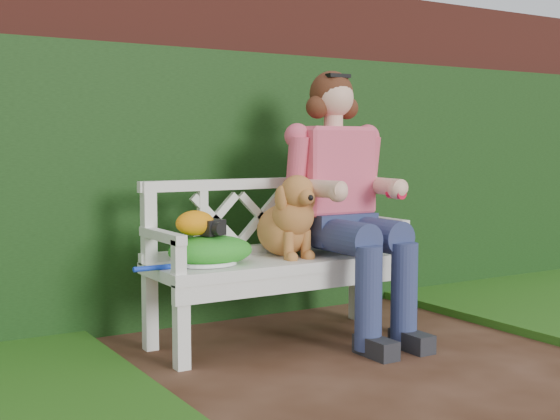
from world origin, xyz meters
TOP-DOWN VIEW (x-y plane):
  - ground at (0.00, 0.00)m, footprint 60.00×60.00m
  - brick_wall at (0.00, 1.90)m, footprint 10.00×0.30m
  - ivy_hedge at (0.00, 1.68)m, footprint 10.00×0.18m
  - garden_bench at (-0.16, 0.98)m, footprint 1.64×0.77m
  - seated_woman at (0.23, 0.96)m, footprint 0.70×0.92m
  - dog at (-0.10, 1.00)m, footprint 0.41×0.49m
  - tennis_racket at (-0.66, 0.94)m, footprint 0.64×0.43m
  - green_bag at (-0.60, 0.97)m, footprint 0.49×0.39m
  - camera_item at (-0.60, 0.95)m, footprint 0.15×0.13m
  - baseball_glove at (-0.68, 0.98)m, footprint 0.22×0.17m

SIDE VIEW (x-z plane):
  - ground at x=0.00m, z-range 0.00..0.00m
  - garden_bench at x=-0.16m, z-range 0.00..0.48m
  - tennis_racket at x=-0.66m, z-range 0.48..0.51m
  - green_bag at x=-0.60m, z-range 0.48..0.64m
  - camera_item at x=-0.60m, z-range 0.64..0.72m
  - baseball_glove at x=-0.68m, z-range 0.64..0.77m
  - dog at x=-0.10m, z-range 0.48..0.96m
  - seated_woman at x=0.23m, z-range 0.00..1.60m
  - ivy_hedge at x=0.00m, z-range 0.00..1.70m
  - brick_wall at x=0.00m, z-range 0.00..2.20m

